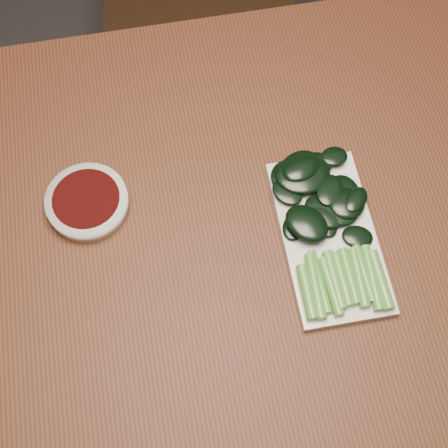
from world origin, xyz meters
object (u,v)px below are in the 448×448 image
Objects in this scene: table at (232,241)px; sauce_bowl at (87,202)px; serving_plate at (328,237)px; gai_lan at (323,218)px.

sauce_bowl reaches higher than table.
sauce_bowl reaches higher than serving_plate.
table is at bearing 167.15° from gai_lan.
gai_lan is at bearing -12.85° from table.
table is at bearing 158.48° from serving_plate.
serving_plate is (0.34, -0.12, -0.01)m from sauce_bowl.
serving_plate is at bearing -21.52° from table.
table is at bearing -17.29° from sauce_bowl.
gai_lan is (-0.01, 0.02, 0.02)m from serving_plate.
table is 11.43× the size of sauce_bowl.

